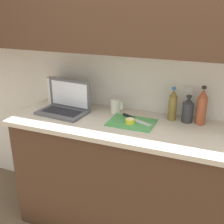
% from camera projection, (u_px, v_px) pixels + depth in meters
% --- Properties ---
extents(wall_back, '(5.20, 0.38, 2.60)m').
position_uv_depth(wall_back, '(172.00, 33.00, 1.93)').
color(wall_back, white).
rests_on(wall_back, ground_plane).
extents(counter_unit, '(2.23, 0.61, 0.93)m').
position_uv_depth(counter_unit, '(158.00, 184.00, 2.11)').
color(counter_unit, '#472D1E').
rests_on(counter_unit, ground_plane).
extents(laptop, '(0.40, 0.27, 0.25)m').
position_uv_depth(laptop, '(65.00, 105.00, 2.24)').
color(laptop, '#515156').
rests_on(laptop, counter_unit).
extents(cutting_board, '(0.33, 0.25, 0.01)m').
position_uv_depth(cutting_board, '(131.00, 122.00, 2.05)').
color(cutting_board, '#4C9E51').
rests_on(cutting_board, counter_unit).
extents(knife, '(0.25, 0.14, 0.02)m').
position_uv_depth(knife, '(132.00, 118.00, 2.10)').
color(knife, silver).
rests_on(knife, cutting_board).
extents(lemon_half_cut, '(0.07, 0.07, 0.04)m').
position_uv_depth(lemon_half_cut, '(130.00, 121.00, 2.02)').
color(lemon_half_cut, yellow).
rests_on(lemon_half_cut, cutting_board).
extents(bottle_green_soda, '(0.07, 0.07, 0.28)m').
position_uv_depth(bottle_green_soda, '(202.00, 107.00, 1.99)').
color(bottle_green_soda, '#A34C2D').
rests_on(bottle_green_soda, counter_unit).
extents(bottle_oil_tall, '(0.08, 0.08, 0.20)m').
position_uv_depth(bottle_oil_tall, '(188.00, 110.00, 2.04)').
color(bottle_oil_tall, '#333338').
rests_on(bottle_oil_tall, counter_unit).
extents(bottle_water_clear, '(0.06, 0.06, 0.25)m').
position_uv_depth(bottle_water_clear, '(173.00, 105.00, 2.07)').
color(bottle_water_clear, olive).
rests_on(bottle_water_clear, counter_unit).
extents(measuring_cup, '(0.10, 0.08, 0.11)m').
position_uv_depth(measuring_cup, '(116.00, 106.00, 2.23)').
color(measuring_cup, silver).
rests_on(measuring_cup, counter_unit).
extents(paper_towel_roll, '(0.12, 0.12, 0.23)m').
position_uv_depth(paper_towel_roll, '(55.00, 90.00, 2.45)').
color(paper_towel_roll, white).
rests_on(paper_towel_roll, counter_unit).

